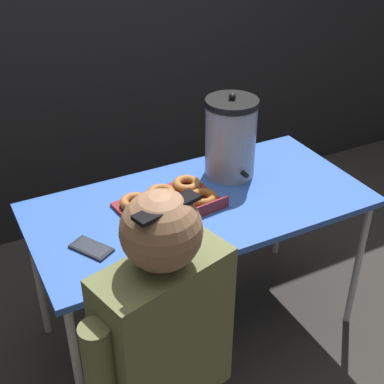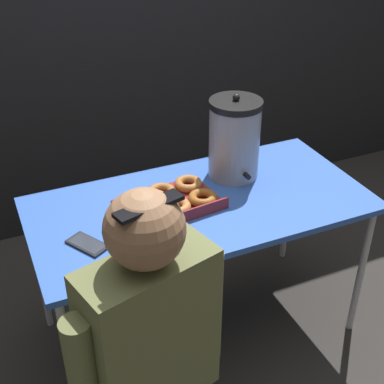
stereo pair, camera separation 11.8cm
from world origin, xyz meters
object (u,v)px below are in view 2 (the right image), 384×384
object	(u,v)px
donut_box	(170,201)
cell_phone	(87,244)
coffee_urn	(234,139)
person_seated	(152,361)

from	to	relation	value
donut_box	cell_phone	xyz separation A→B (m)	(-0.38, -0.12, -0.02)
donut_box	cell_phone	size ratio (longest dim) A/B	2.45
donut_box	coffee_urn	bearing A→B (deg)	12.88
donut_box	cell_phone	bearing A→B (deg)	-168.64
cell_phone	person_seated	bearing A→B (deg)	-112.54
coffee_urn	person_seated	distance (m)	1.06
cell_phone	person_seated	xyz separation A→B (m)	(0.07, -0.50, -0.14)
coffee_urn	person_seated	size ratio (longest dim) A/B	0.32
donut_box	person_seated	world-z (taller)	person_seated
donut_box	coffee_urn	xyz separation A→B (m)	(0.36, 0.13, 0.16)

